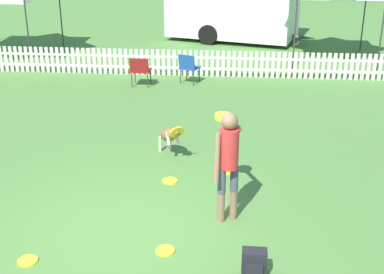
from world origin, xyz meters
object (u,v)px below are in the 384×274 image
Objects in this scene: backpack_on_grass at (254,263)px; equipment_trailer at (233,3)px; handler_person at (228,153)px; frisbee_midfield at (165,251)px; frisbee_far_scatter at (28,261)px; folding_chair_blue_left at (140,69)px; leaping_dog at (170,135)px; frisbee_near_dog at (170,181)px; folding_chair_center at (189,66)px; frisbee_near_handler at (227,171)px.

backpack_on_grass is 0.07× the size of equipment_trailer.
frisbee_midfield is at bearing -157.74° from handler_person.
frisbee_far_scatter is 7.82m from folding_chair_blue_left.
frisbee_midfield is (0.32, -3.05, -0.43)m from leaping_dog.
handler_person is 1.71× the size of leaping_dog.
handler_person is 6.96m from folding_chair_blue_left.
equipment_trailer is (0.83, 11.39, 1.27)m from frisbee_near_dog.
leaping_dog is 4.72m from folding_chair_center.
backpack_on_grass is at bearing -60.80° from frisbee_near_dog.
frisbee_near_handler is 1.07m from frisbee_near_dog.
handler_person reaches higher than folding_chair_center.
folding_chair_center is at bearing -85.16° from equipment_trailer.
handler_person is at bearing -48.12° from frisbee_near_dog.
frisbee_near_handler is at bearing 122.92° from folding_chair_center.
frisbee_near_dog and frisbee_far_scatter have the same top height.
equipment_trailer reaches higher than folding_chair_center.
folding_chair_center is at bearing 101.04° from backpack_on_grass.
frisbee_midfield is 0.34× the size of folding_chair_blue_left.
folding_chair_center is (-1.60, 8.18, 0.30)m from backpack_on_grass.
leaping_dog is 1.22× the size of folding_chair_center.
leaping_dog is 3.76× the size of frisbee_near_handler.
frisbee_midfield is 13.50m from equipment_trailer.
backpack_on_grass reaches higher than frisbee_far_scatter.
frisbee_midfield is at bearing 103.97° from folding_chair_blue_left.
equipment_trailer is (0.96, 10.38, 0.84)m from leaping_dog.
equipment_trailer reaches higher than frisbee_far_scatter.
frisbee_midfield is 1.26m from backpack_on_grass.
folding_chair_center is at bearing -116.18° from leaping_dog.
handler_person is at bearing -89.17° from frisbee_near_handler.
frisbee_near_dog is 0.72× the size of backpack_on_grass.
handler_person reaches higher than folding_chair_blue_left.
leaping_dog is 1.29m from frisbee_near_handler.
handler_person is 2.47m from leaping_dog.
handler_person is 1.62m from frisbee_midfield.
equipment_trailer is (2.40, 13.81, 1.27)m from frisbee_far_scatter.
folding_chair_blue_left is (-1.34, 4.37, 0.03)m from leaping_dog.
folding_chair_center is at bearing -163.08° from folding_chair_blue_left.
folding_chair_blue_left reaches higher than frisbee_midfield.
leaping_dog is at bearing 90.31° from handler_person.
equipment_trailer reaches higher than leaping_dog.
leaping_dog reaches higher than frisbee_near_handler.
backpack_on_grass reaches higher than frisbee_midfield.
frisbee_far_scatter is at bearing 179.96° from handler_person.
folding_chair_blue_left is at bearing 83.30° from handler_person.
folding_chair_blue_left is (-2.45, 6.48, -0.60)m from handler_person.
handler_person is 1.66m from backpack_on_grass.
frisbee_near_dog is 0.34× the size of folding_chair_blue_left.
frisbee_near_handler is 0.32× the size of folding_chair_center.
folding_chair_blue_left reaches higher than frisbee_near_handler.
equipment_trailer is (0.64, 13.43, 1.27)m from frisbee_midfield.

